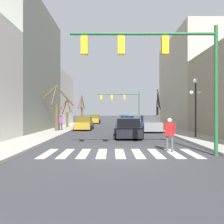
% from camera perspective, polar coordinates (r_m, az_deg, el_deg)
% --- Properties ---
extents(ground_plane, '(240.00, 240.00, 0.00)m').
position_cam_1_polar(ground_plane, '(10.75, 1.87, -11.10)').
color(ground_plane, '#38383D').
extents(building_row_left, '(6.00, 35.39, 13.34)m').
position_cam_1_polar(building_row_left, '(24.81, -24.53, 7.57)').
color(building_row_left, beige).
rests_on(building_row_left, ground_plane).
extents(crosswalk_stripes, '(7.65, 2.60, 0.01)m').
position_cam_1_polar(crosswalk_stripes, '(11.09, 1.80, -10.74)').
color(crosswalk_stripes, white).
rests_on(crosswalk_stripes, ground_plane).
extents(traffic_signal_near, '(7.01, 0.28, 6.17)m').
position_cam_1_polar(traffic_signal_near, '(10.87, 12.45, 13.43)').
color(traffic_signal_near, '#236038').
rests_on(traffic_signal_near, ground_plane).
extents(traffic_signal_far, '(7.73, 0.28, 5.73)m').
position_cam_1_polar(traffic_signal_far, '(39.80, 2.56, 3.18)').
color(traffic_signal_far, '#236038').
rests_on(traffic_signal_far, ground_plane).
extents(street_lamp_right_corner, '(0.95, 0.36, 4.51)m').
position_cam_1_polar(street_lamp_right_corner, '(17.96, 20.72, 4.01)').
color(street_lamp_right_corner, black).
rests_on(street_lamp_right_corner, sidewalk_right).
extents(car_parked_left_near, '(2.06, 4.65, 1.61)m').
position_cam_1_polar(car_parked_left_near, '(40.45, -4.86, -1.89)').
color(car_parked_left_near, '#A38423').
rests_on(car_parked_left_near, ground_plane).
extents(car_parked_left_mid, '(2.10, 4.25, 1.60)m').
position_cam_1_polar(car_parked_left_mid, '(41.34, 2.74, -1.86)').
color(car_parked_left_mid, gray).
rests_on(car_parked_left_mid, ground_plane).
extents(car_driving_toward_lane, '(2.15, 4.44, 1.57)m').
position_cam_1_polar(car_driving_toward_lane, '(17.78, 3.82, -4.30)').
color(car_driving_toward_lane, black).
rests_on(car_driving_toward_lane, ground_plane).
extents(car_parked_left_far, '(2.01, 4.44, 1.60)m').
position_cam_1_polar(car_parked_left_far, '(28.49, 3.61, -2.68)').
color(car_parked_left_far, navy).
rests_on(car_parked_left_far, ground_plane).
extents(car_driving_away_lane, '(2.09, 4.17, 1.74)m').
position_cam_1_polar(car_driving_away_lane, '(23.40, 9.61, -3.11)').
color(car_driving_away_lane, gray).
rests_on(car_driving_away_lane, ground_plane).
extents(car_at_intersection, '(2.00, 4.15, 1.55)m').
position_cam_1_polar(car_at_intersection, '(25.76, -7.56, -3.01)').
color(car_at_intersection, '#A38423').
rests_on(car_at_intersection, ground_plane).
extents(pedestrian_near_right_corner, '(0.59, 0.61, 1.75)m').
position_cam_1_polar(pedestrian_near_right_corner, '(11.78, 14.54, -5.03)').
color(pedestrian_near_right_corner, '#4C4C51').
rests_on(pedestrian_near_right_corner, ground_plane).
extents(pedestrian_on_right_sidewalk, '(0.54, 0.58, 1.65)m').
position_cam_1_polar(pedestrian_on_right_sidewalk, '(23.82, -13.56, -2.30)').
color(pedestrian_on_right_sidewalk, '#282D47').
rests_on(pedestrian_on_right_sidewalk, sidewalk_left).
extents(street_tree_right_far, '(0.89, 4.02, 5.38)m').
position_cam_1_polar(street_tree_right_far, '(41.81, -8.20, 1.02)').
color(street_tree_right_far, brown).
rests_on(street_tree_right_far, sidewalk_left).
extents(street_tree_left_far, '(0.82, 3.13, 5.33)m').
position_cam_1_polar(street_tree_left_far, '(32.96, 11.60, 0.64)').
color(street_tree_left_far, '#473828').
rests_on(street_tree_left_far, sidewalk_right).
extents(street_tree_left_near, '(3.74, 1.89, 4.81)m').
position_cam_1_polar(street_tree_left_near, '(23.36, -14.58, 0.54)').
color(street_tree_left_near, brown).
rests_on(street_tree_left_near, sidewalk_left).
extents(street_tree_right_mid, '(2.12, 2.02, 3.90)m').
position_cam_1_polar(street_tree_right_mid, '(28.78, -12.03, -0.54)').
color(street_tree_right_mid, brown).
rests_on(street_tree_right_mid, sidewalk_left).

